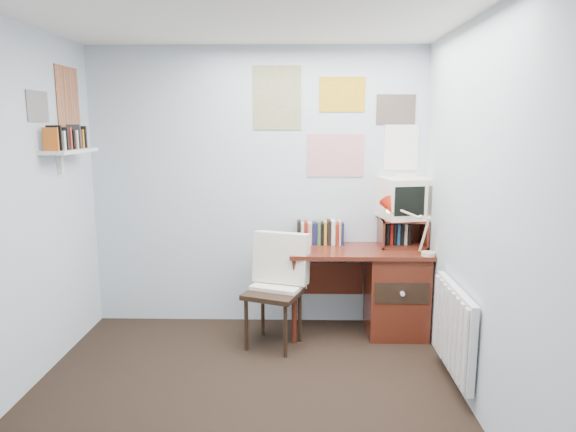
% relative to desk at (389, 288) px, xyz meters
% --- Properties ---
extents(ground, '(3.50, 3.50, 0.00)m').
position_rel_desk_xyz_m(ground, '(-1.17, -1.48, -0.41)').
color(ground, black).
rests_on(ground, ground).
extents(back_wall, '(3.00, 0.02, 2.50)m').
position_rel_desk_xyz_m(back_wall, '(-1.17, 0.27, 0.84)').
color(back_wall, silver).
rests_on(back_wall, ground).
extents(right_wall, '(0.02, 3.50, 2.50)m').
position_rel_desk_xyz_m(right_wall, '(0.33, -1.48, 0.84)').
color(right_wall, silver).
rests_on(right_wall, ground).
extents(desk, '(1.20, 0.55, 0.76)m').
position_rel_desk_xyz_m(desk, '(0.00, 0.00, 0.00)').
color(desk, '#5B2214').
rests_on(desk, ground).
extents(desk_chair, '(0.59, 0.58, 0.91)m').
position_rel_desk_xyz_m(desk_chair, '(-1.00, -0.30, 0.05)').
color(desk_chair, black).
rests_on(desk_chair, ground).
extents(desk_lamp, '(0.34, 0.31, 0.41)m').
position_rel_desk_xyz_m(desk_lamp, '(0.27, -0.22, 0.56)').
color(desk_lamp, red).
rests_on(desk_lamp, desk).
extents(tv_riser, '(0.40, 0.30, 0.25)m').
position_rel_desk_xyz_m(tv_riser, '(0.12, 0.11, 0.48)').
color(tv_riser, '#5B2214').
rests_on(tv_riser, desk).
extents(crt_tv, '(0.48, 0.46, 0.39)m').
position_rel_desk_xyz_m(crt_tv, '(0.14, 0.13, 0.80)').
color(crt_tv, '#F0E0C9').
rests_on(crt_tv, tv_riser).
extents(book_row, '(0.60, 0.14, 0.22)m').
position_rel_desk_xyz_m(book_row, '(-0.51, 0.18, 0.46)').
color(book_row, '#5B2214').
rests_on(book_row, desk).
extents(radiator, '(0.09, 0.80, 0.60)m').
position_rel_desk_xyz_m(radiator, '(0.29, -0.93, 0.01)').
color(radiator, white).
rests_on(radiator, right_wall).
extents(wall_shelf, '(0.20, 0.62, 0.24)m').
position_rel_desk_xyz_m(wall_shelf, '(-2.57, -0.38, 1.21)').
color(wall_shelf, white).
rests_on(wall_shelf, left_wall).
extents(posters_back, '(1.20, 0.01, 0.90)m').
position_rel_desk_xyz_m(posters_back, '(-0.47, 0.26, 1.44)').
color(posters_back, white).
rests_on(posters_back, back_wall).
extents(posters_left, '(0.01, 0.70, 0.60)m').
position_rel_desk_xyz_m(posters_left, '(-2.67, -0.38, 1.59)').
color(posters_left, white).
rests_on(posters_left, left_wall).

